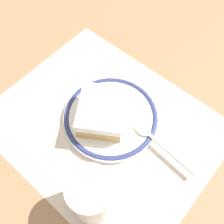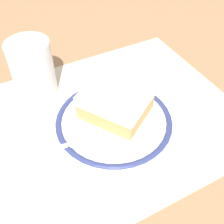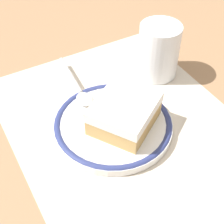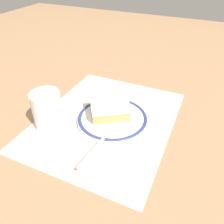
% 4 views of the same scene
% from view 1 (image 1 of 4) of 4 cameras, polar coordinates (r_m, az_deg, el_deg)
% --- Properties ---
extents(ground_plane, '(2.40, 2.40, 0.00)m').
position_cam_1_polar(ground_plane, '(0.54, -1.61, -2.94)').
color(ground_plane, '#9E7551').
extents(placemat, '(0.44, 0.35, 0.00)m').
position_cam_1_polar(placemat, '(0.54, -1.62, -2.90)').
color(placemat, beige).
rests_on(placemat, ground_plane).
extents(plate, '(0.19, 0.19, 0.02)m').
position_cam_1_polar(plate, '(0.54, 0.00, -1.29)').
color(plate, white).
rests_on(plate, placemat).
extents(cake_slice, '(0.13, 0.13, 0.05)m').
position_cam_1_polar(cake_slice, '(0.52, -2.20, 0.02)').
color(cake_slice, tan).
rests_on(cake_slice, plate).
extents(spoon, '(0.14, 0.03, 0.01)m').
position_cam_1_polar(spoon, '(0.52, 9.05, -5.77)').
color(spoon, silver).
rests_on(spoon, plate).
extents(cup, '(0.07, 0.07, 0.10)m').
position_cam_1_polar(cup, '(0.45, -4.27, -17.40)').
color(cup, white).
rests_on(cup, placemat).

